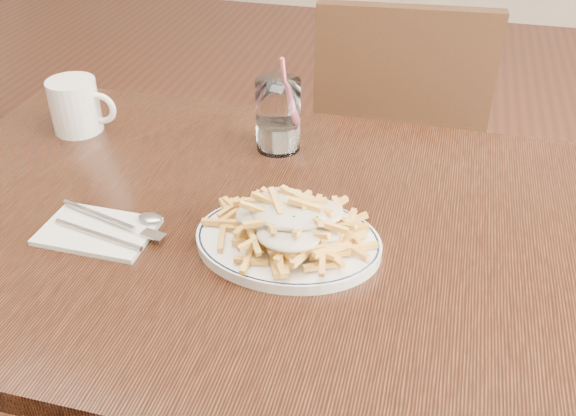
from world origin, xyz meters
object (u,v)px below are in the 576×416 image
(coffee_mug, at_px, (76,106))
(table, at_px, (253,258))
(chair_far, at_px, (395,141))
(water_glass, at_px, (278,120))
(fries_plate, at_px, (288,241))
(loaded_fries, at_px, (288,218))

(coffee_mug, bearing_deg, table, -26.36)
(chair_far, bearing_deg, coffee_mug, -136.44)
(water_glass, relative_size, coffee_mug, 1.38)
(water_glass, distance_m, coffee_mug, 0.40)
(chair_far, relative_size, fries_plate, 2.74)
(loaded_fries, distance_m, coffee_mug, 0.56)
(table, relative_size, coffee_mug, 9.06)
(chair_far, relative_size, loaded_fries, 3.43)
(fries_plate, height_order, water_glass, water_glass)
(fries_plate, distance_m, water_glass, 0.31)
(water_glass, xyz_separation_m, coffee_mug, (-0.40, -0.03, -0.01))
(fries_plate, bearing_deg, table, 144.06)
(loaded_fries, relative_size, coffee_mug, 2.00)
(fries_plate, relative_size, water_glass, 1.82)
(table, relative_size, fries_plate, 3.62)
(fries_plate, bearing_deg, loaded_fries, -135.00)
(chair_far, bearing_deg, water_glass, -109.23)
(chair_far, xyz_separation_m, fries_plate, (-0.09, -0.81, 0.24))
(table, distance_m, loaded_fries, 0.16)
(loaded_fries, bearing_deg, chair_far, 83.83)
(fries_plate, bearing_deg, coffee_mug, 152.07)
(table, height_order, fries_plate, fries_plate)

